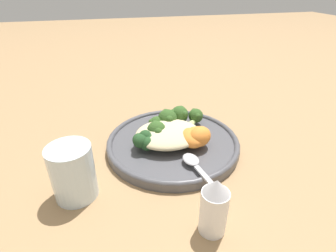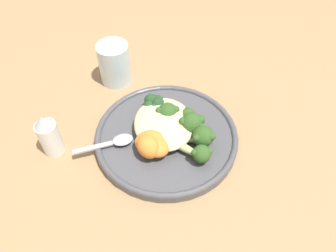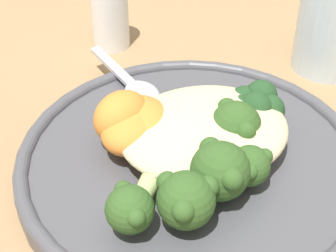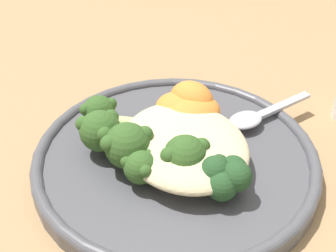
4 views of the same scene
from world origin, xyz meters
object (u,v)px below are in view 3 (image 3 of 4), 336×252
at_px(broccoli_stalk_5, 210,121).
at_px(salt_shaker, 108,7).
at_px(water_glass, 333,25).
at_px(broccoli_stalk_0, 141,193).
at_px(broccoli_stalk_2, 213,169).
at_px(sweet_potato_chunk_0, 132,129).
at_px(sweet_potato_chunk_2, 122,117).
at_px(spoon, 135,86).
at_px(broccoli_stalk_4, 226,129).
at_px(plate, 189,162).
at_px(broccoli_stalk_3, 225,159).
at_px(kale_tuft, 255,106).
at_px(sweet_potato_chunk_1, 142,121).
at_px(broccoli_stalk_1, 184,192).
at_px(quinoa_mound, 204,131).

distance_m(broccoli_stalk_5, salt_shaker, 0.20).
height_order(water_glass, salt_shaker, water_glass).
bearing_deg(water_glass, broccoli_stalk_5, 25.16).
relative_size(broccoli_stalk_0, broccoli_stalk_2, 1.07).
relative_size(broccoli_stalk_2, sweet_potato_chunk_0, 1.66).
height_order(sweet_potato_chunk_2, spoon, sweet_potato_chunk_2).
relative_size(broccoli_stalk_4, spoon, 0.71).
xyz_separation_m(plate, sweet_potato_chunk_2, (0.04, -0.04, 0.03)).
height_order(broccoli_stalk_3, kale_tuft, kale_tuft).
height_order(plate, salt_shaker, salt_shaker).
bearing_deg(sweet_potato_chunk_1, spoon, -103.99).
distance_m(sweet_potato_chunk_0, salt_shaker, 0.19).
height_order(broccoli_stalk_3, broccoli_stalk_4, broccoli_stalk_4).
distance_m(broccoli_stalk_2, broccoli_stalk_5, 0.07).
bearing_deg(broccoli_stalk_3, broccoli_stalk_1, -96.75).
relative_size(sweet_potato_chunk_0, water_glass, 0.61).
bearing_deg(sweet_potato_chunk_0, plate, 146.26).
bearing_deg(broccoli_stalk_4, broccoli_stalk_3, -99.98).
height_order(plate, spoon, spoon).
xyz_separation_m(broccoli_stalk_3, spoon, (0.03, -0.13, -0.01)).
bearing_deg(sweet_potato_chunk_0, kale_tuft, 175.17).
distance_m(plate, sweet_potato_chunk_2, 0.06).
relative_size(broccoli_stalk_4, sweet_potato_chunk_0, 1.42).
height_order(broccoli_stalk_5, kale_tuft, kale_tuft).
xyz_separation_m(broccoli_stalk_4, kale_tuft, (-0.04, -0.02, -0.00)).
bearing_deg(broccoli_stalk_1, water_glass, 138.53).
bearing_deg(broccoli_stalk_1, broccoli_stalk_5, 157.72).
relative_size(sweet_potato_chunk_1, water_glass, 0.64).
height_order(broccoli_stalk_1, broccoli_stalk_3, broccoli_stalk_1).
distance_m(broccoli_stalk_2, sweet_potato_chunk_1, 0.08).
height_order(broccoli_stalk_3, salt_shaker, salt_shaker).
bearing_deg(sweet_potato_chunk_2, kale_tuft, 169.06).
relative_size(broccoli_stalk_0, sweet_potato_chunk_0, 1.78).
distance_m(sweet_potato_chunk_1, spoon, 0.07).
distance_m(broccoli_stalk_0, broccoli_stalk_3, 0.07).
distance_m(plate, spoon, 0.10).
bearing_deg(spoon, kale_tuft, -146.80).
height_order(plate, water_glass, water_glass).
height_order(broccoli_stalk_2, broccoli_stalk_4, broccoli_stalk_2).
height_order(broccoli_stalk_4, sweet_potato_chunk_2, same).
xyz_separation_m(quinoa_mound, sweet_potato_chunk_0, (0.05, -0.02, 0.00)).
distance_m(broccoli_stalk_4, sweet_potato_chunk_1, 0.07).
bearing_deg(kale_tuft, broccoli_stalk_3, 43.29).
bearing_deg(kale_tuft, spoon, -45.81).
bearing_deg(broccoli_stalk_0, broccoli_stalk_3, 139.61).
xyz_separation_m(sweet_potato_chunk_1, salt_shaker, (-0.03, -0.18, 0.01)).
height_order(broccoli_stalk_1, kale_tuft, broccoli_stalk_1).
height_order(quinoa_mound, sweet_potato_chunk_1, sweet_potato_chunk_1).
relative_size(broccoli_stalk_4, sweet_potato_chunk_1, 1.35).
height_order(broccoli_stalk_4, spoon, broccoli_stalk_4).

